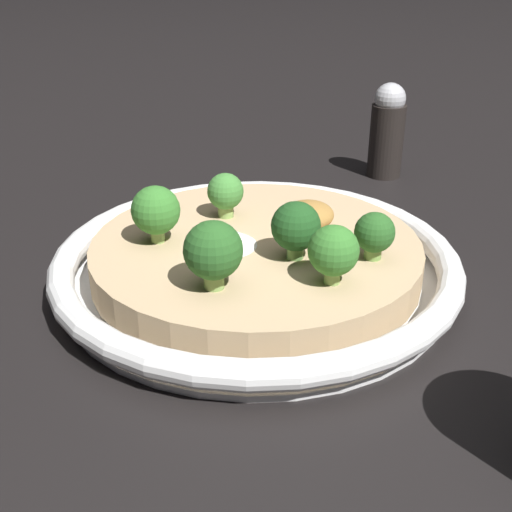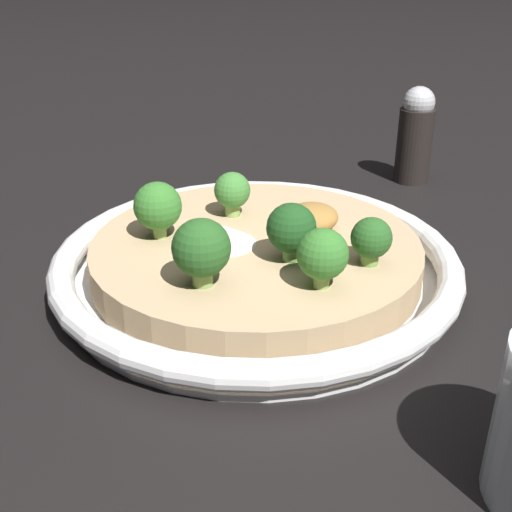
% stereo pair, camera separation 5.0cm
% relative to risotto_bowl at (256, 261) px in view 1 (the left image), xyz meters
% --- Properties ---
extents(ground_plane, '(6.00, 6.00, 0.00)m').
position_rel_risotto_bowl_xyz_m(ground_plane, '(0.00, 0.00, -0.02)').
color(ground_plane, black).
extents(risotto_bowl, '(0.32, 0.32, 0.04)m').
position_rel_risotto_bowl_xyz_m(risotto_bowl, '(0.00, 0.00, 0.00)').
color(risotto_bowl, white).
rests_on(risotto_bowl, ground_plane).
extents(cheese_sprinkle, '(0.05, 0.05, 0.01)m').
position_rel_risotto_bowl_xyz_m(cheese_sprinkle, '(-0.02, 0.02, 0.02)').
color(cheese_sprinkle, white).
rests_on(cheese_sprinkle, risotto_bowl).
extents(crispy_onion_garnish, '(0.05, 0.04, 0.02)m').
position_rel_risotto_bowl_xyz_m(crispy_onion_garnish, '(0.05, -0.02, 0.03)').
color(crispy_onion_garnish, '#A37538').
rests_on(crispy_onion_garnish, risotto_bowl).
extents(broccoli_left, '(0.04, 0.04, 0.05)m').
position_rel_risotto_bowl_xyz_m(broccoli_left, '(-0.07, -0.02, 0.04)').
color(broccoli_left, '#84A856').
rests_on(broccoli_left, risotto_bowl).
extents(broccoli_front_right, '(0.03, 0.03, 0.04)m').
position_rel_risotto_bowl_xyz_m(broccoli_front_right, '(0.03, -0.09, 0.04)').
color(broccoli_front_right, '#759E4C').
rests_on(broccoli_front_right, risotto_bowl).
extents(broccoli_front, '(0.03, 0.03, 0.04)m').
position_rel_risotto_bowl_xyz_m(broccoli_front, '(-0.02, -0.08, 0.04)').
color(broccoli_front, '#84A856').
rests_on(broccoli_front, risotto_bowl).
extents(broccoli_front_left, '(0.04, 0.04, 0.04)m').
position_rel_risotto_bowl_xyz_m(broccoli_front_left, '(-0.01, -0.04, 0.04)').
color(broccoli_front_left, '#668E47').
rests_on(broccoli_front_left, risotto_bowl).
extents(broccoli_back_right, '(0.03, 0.03, 0.04)m').
position_rel_risotto_bowl_xyz_m(broccoli_back_right, '(0.02, 0.05, 0.04)').
color(broccoli_back_right, '#84A856').
rests_on(broccoli_back_right, risotto_bowl).
extents(broccoli_back, '(0.04, 0.04, 0.04)m').
position_rel_risotto_bowl_xyz_m(broccoli_back, '(-0.04, 0.06, 0.04)').
color(broccoli_back, '#84A856').
rests_on(broccoli_back, risotto_bowl).
extents(pepper_shaker, '(0.04, 0.04, 0.10)m').
position_rel_risotto_bowl_xyz_m(pepper_shaker, '(0.29, 0.03, 0.03)').
color(pepper_shaker, black).
rests_on(pepper_shaker, ground_plane).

